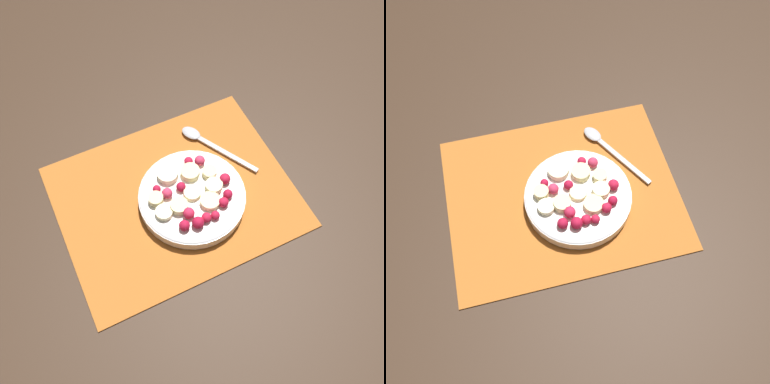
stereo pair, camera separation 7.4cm
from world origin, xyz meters
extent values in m
plane|color=#382619|center=(0.00, 0.00, 0.00)|extent=(3.00, 3.00, 0.00)
cube|color=#B26023|center=(0.00, 0.00, 0.00)|extent=(0.42, 0.33, 0.01)
cylinder|color=white|center=(0.02, -0.02, 0.02)|extent=(0.19, 0.19, 0.02)
torus|color=white|center=(0.02, -0.02, 0.02)|extent=(0.19, 0.19, 0.01)
cylinder|color=white|center=(0.02, -0.02, 0.03)|extent=(0.17, 0.17, 0.00)
cylinder|color=beige|center=(0.07, 0.00, 0.04)|extent=(0.04, 0.04, 0.01)
cylinder|color=beige|center=(0.02, -0.02, 0.04)|extent=(0.04, 0.04, 0.01)
cylinder|color=beige|center=(-0.04, -0.01, 0.04)|extent=(0.04, 0.04, 0.01)
cylinder|color=beige|center=(-0.01, -0.04, 0.04)|extent=(0.04, 0.04, 0.01)
cylinder|color=beige|center=(0.04, 0.02, 0.04)|extent=(0.04, 0.04, 0.01)
cylinder|color=beige|center=(0.06, -0.03, 0.04)|extent=(0.04, 0.04, 0.01)
cylinder|color=#F4EAB7|center=(0.00, 0.03, 0.04)|extent=(0.05, 0.05, 0.01)
cylinder|color=beige|center=(0.04, -0.05, 0.04)|extent=(0.04, 0.04, 0.01)
cylinder|color=#F4EAB7|center=(-0.04, -0.04, 0.04)|extent=(0.03, 0.03, 0.01)
sphere|color=red|center=(0.02, -0.08, 0.04)|extent=(0.02, 0.02, 0.02)
sphere|color=red|center=(0.05, 0.04, 0.04)|extent=(0.02, 0.02, 0.02)
sphere|color=#B21433|center=(0.01, -0.01, 0.04)|extent=(0.02, 0.02, 0.02)
sphere|color=#B21433|center=(0.08, -0.05, 0.04)|extent=(0.02, 0.02, 0.02)
sphere|color=#DB3356|center=(0.06, 0.03, 0.04)|extent=(0.02, 0.02, 0.02)
sphere|color=#B21433|center=(-0.03, 0.01, 0.04)|extent=(0.01, 0.01, 0.01)
sphere|color=red|center=(0.06, -0.07, 0.04)|extent=(0.02, 0.02, 0.02)
sphere|color=#B21433|center=(0.01, -0.08, 0.04)|extent=(0.02, 0.02, 0.02)
sphere|color=#B21433|center=(-0.02, -0.08, 0.04)|extent=(0.02, 0.02, 0.02)
sphere|color=#D12347|center=(0.00, -0.06, 0.04)|extent=(0.02, 0.02, 0.02)
sphere|color=red|center=(0.04, -0.08, 0.04)|extent=(0.02, 0.02, 0.02)
sphere|color=#DB3356|center=(-0.02, -0.01, 0.04)|extent=(0.02, 0.02, 0.02)
sphere|color=red|center=(0.09, -0.03, 0.04)|extent=(0.02, 0.02, 0.02)
cube|color=#B2B2B7|center=(0.13, 0.04, 0.01)|extent=(0.07, 0.12, 0.00)
ellipsoid|color=#B2B2B7|center=(0.09, 0.11, 0.01)|extent=(0.04, 0.05, 0.01)
camera|label=1|loc=(-0.14, -0.35, 0.69)|focal=40.00mm
camera|label=2|loc=(-0.07, -0.38, 0.69)|focal=40.00mm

